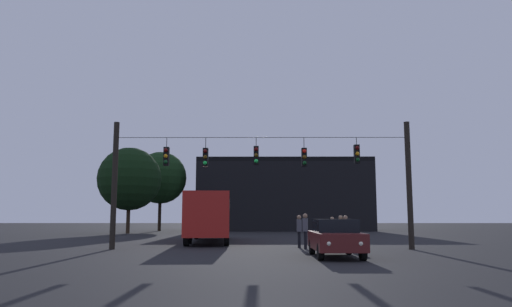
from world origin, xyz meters
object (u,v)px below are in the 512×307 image
tree_behind_building (161,178)px  pedestrian_crossing_center (341,229)px  city_bus (210,213)px  car_near_right (335,237)px  pedestrian_crossing_left (305,229)px  pedestrian_crossing_right (346,230)px  pedestrian_near_bus (299,229)px  pedestrian_trailing (332,229)px  tree_left_silhouette (130,179)px

tree_behind_building → pedestrian_crossing_center: bearing=-61.3°
city_bus → car_near_right: size_ratio=2.56×
pedestrian_crossing_left → pedestrian_crossing_right: pedestrian_crossing_left is taller
car_near_right → pedestrian_near_bus: (-0.97, 5.69, 0.17)m
city_bus → pedestrian_trailing: (7.35, -3.46, -0.96)m
pedestrian_crossing_right → tree_left_silhouette: bearing=127.2°
car_near_right → pedestrian_crossing_right: (1.19, 4.14, 0.16)m
pedestrian_crossing_center → tree_left_silhouette: (-16.88, 20.39, 4.28)m
pedestrian_trailing → tree_behind_building: size_ratio=0.18×
pedestrian_crossing_center → pedestrian_crossing_left: bearing=-149.8°
pedestrian_near_bus → car_near_right: bearing=-80.3°
tree_left_silhouette → car_near_right: bearing=-59.2°
pedestrian_crossing_right → pedestrian_crossing_left: bearing=163.3°
car_near_right → pedestrian_near_bus: pedestrian_near_bus is taller
pedestrian_crossing_center → pedestrian_trailing: bearing=94.5°
pedestrian_trailing → tree_behind_building: bearing=120.2°
pedestrian_near_bus → tree_behind_building: size_ratio=0.19×
city_bus → pedestrian_crossing_left: (5.50, -6.54, -0.85)m
car_near_right → pedestrian_crossing_left: pedestrian_crossing_left is taller
car_near_right → pedestrian_trailing: (1.10, 7.80, 0.11)m
car_near_right → pedestrian_crossing_right: 4.31m
pedestrian_crossing_left → pedestrian_near_bus: 1.00m
pedestrian_crossing_right → car_near_right: bearing=-106.0°
tree_left_silhouette → city_bus: bearing=-58.0°
city_bus → pedestrian_near_bus: 7.72m
pedestrian_trailing → tree_left_silhouette: bearing=132.2°
pedestrian_crossing_right → tree_behind_building: tree_behind_building is taller
car_near_right → pedestrian_crossing_right: size_ratio=2.57×
pedestrian_crossing_center → pedestrian_crossing_right: 1.74m
car_near_right → tree_left_silhouette: tree_left_silhouette is taller
pedestrian_crossing_right → pedestrian_trailing: bearing=91.3°
tree_behind_building → city_bus: bearing=-70.7°
pedestrian_crossing_right → pedestrian_near_bus: pedestrian_near_bus is taller
city_bus → pedestrian_trailing: bearing=-25.2°
pedestrian_crossing_left → pedestrian_trailing: pedestrian_crossing_left is taller
pedestrian_near_bus → pedestrian_crossing_center: bearing=4.9°
city_bus → pedestrian_crossing_center: size_ratio=6.62×
pedestrian_near_bus → tree_left_silhouette: tree_left_silhouette is taller
city_bus → car_near_right: bearing=-61.0°
car_near_right → tree_left_silhouette: size_ratio=0.52×
pedestrian_crossing_left → tree_left_silhouette: bearing=124.6°
pedestrian_crossing_left → tree_behind_building: (-13.53, 29.52, 4.97)m
pedestrian_crossing_center → pedestrian_near_bus: bearing=-175.1°
pedestrian_crossing_right → tree_behind_building: bearing=117.2°
pedestrian_crossing_left → pedestrian_near_bus: (-0.23, 0.97, -0.05)m
car_near_right → tree_behind_building: size_ratio=0.49×
pedestrian_crossing_left → pedestrian_trailing: size_ratio=1.10×
tree_behind_building → tree_left_silhouette: bearing=-99.7°
pedestrian_crossing_left → city_bus: bearing=130.1°
city_bus → pedestrian_crossing_left: city_bus is taller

